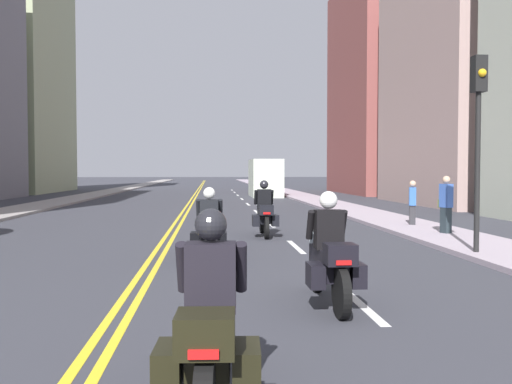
% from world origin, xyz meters
% --- Properties ---
extents(ground_plane, '(264.00, 264.00, 0.00)m').
position_xyz_m(ground_plane, '(0.00, 48.00, 0.00)').
color(ground_plane, '#33343B').
extents(sidewalk_left, '(2.43, 144.00, 0.12)m').
position_xyz_m(sidewalk_left, '(-7.96, 48.00, 0.06)').
color(sidewalk_left, gray).
rests_on(sidewalk_left, ground).
extents(sidewalk_right, '(2.43, 144.00, 0.12)m').
position_xyz_m(sidewalk_right, '(7.96, 48.00, 0.06)').
color(sidewalk_right, '#A0919F').
rests_on(sidewalk_right, ground).
extents(centreline_yellow_inner, '(0.12, 132.00, 0.01)m').
position_xyz_m(centreline_yellow_inner, '(-0.12, 48.00, 0.00)').
color(centreline_yellow_inner, yellow).
rests_on(centreline_yellow_inner, ground).
extents(centreline_yellow_outer, '(0.12, 132.00, 0.01)m').
position_xyz_m(centreline_yellow_outer, '(0.12, 48.00, 0.00)').
color(centreline_yellow_outer, yellow).
rests_on(centreline_yellow_outer, ground).
extents(lane_dashes_white, '(0.14, 56.40, 0.01)m').
position_xyz_m(lane_dashes_white, '(3.37, 29.00, 0.00)').
color(lane_dashes_white, silver).
rests_on(lane_dashes_white, ground).
extents(building_right_1, '(7.79, 12.27, 15.08)m').
position_xyz_m(building_right_1, '(16.62, 31.13, 7.54)').
color(building_right_1, '#AD8E88').
rests_on(building_right_1, ground).
extents(building_left_2, '(7.02, 13.85, 27.33)m').
position_xyz_m(building_left_2, '(-16.23, 52.14, 13.67)').
color(building_left_2, '#9AA47C').
rests_on(building_left_2, ground).
extents(building_right_2, '(8.74, 13.80, 18.56)m').
position_xyz_m(building_right_2, '(17.10, 46.99, 9.28)').
color(building_right_2, brown).
rests_on(building_right_2, ground).
extents(motorcycle_0, '(0.78, 2.28, 1.63)m').
position_xyz_m(motorcycle_0, '(1.21, 4.52, 0.66)').
color(motorcycle_0, black).
rests_on(motorcycle_0, ground).
extents(motorcycle_1, '(0.76, 2.29, 1.64)m').
position_xyz_m(motorcycle_1, '(2.90, 7.89, 0.67)').
color(motorcycle_1, black).
rests_on(motorcycle_1, ground).
extents(motorcycle_2, '(0.77, 2.14, 1.58)m').
position_xyz_m(motorcycle_2, '(1.18, 12.11, 0.64)').
color(motorcycle_2, black).
rests_on(motorcycle_2, ground).
extents(motorcycle_3, '(0.76, 2.25, 1.66)m').
position_xyz_m(motorcycle_3, '(2.79, 16.28, 0.68)').
color(motorcycle_3, black).
rests_on(motorcycle_3, ground).
extents(traffic_light_near, '(0.28, 0.38, 4.48)m').
position_xyz_m(traffic_light_near, '(7.15, 12.00, 3.11)').
color(traffic_light_near, black).
rests_on(traffic_light_near, ground).
extents(pedestrian_0, '(0.32, 0.41, 1.61)m').
position_xyz_m(pedestrian_0, '(8.02, 18.23, 0.83)').
color(pedestrian_0, '#2B2A2E').
rests_on(pedestrian_0, ground).
extents(pedestrian_1, '(0.32, 0.51, 1.79)m').
position_xyz_m(pedestrian_1, '(8.06, 15.68, 0.93)').
color(pedestrian_1, '#232D33').
rests_on(pedestrian_1, ground).
extents(parked_truck, '(2.20, 6.50, 2.80)m').
position_xyz_m(parked_truck, '(5.35, 42.08, 1.27)').
color(parked_truck, silver).
rests_on(parked_truck, ground).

